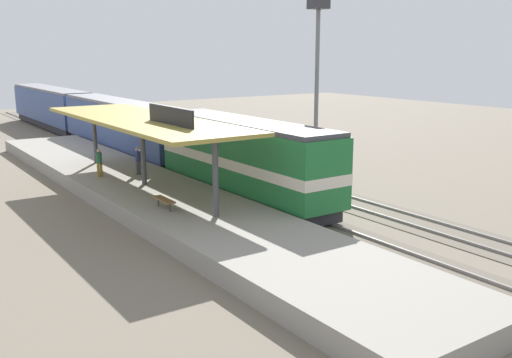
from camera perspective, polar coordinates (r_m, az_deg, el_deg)
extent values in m
plane|color=#706656|center=(37.03, -1.46, -0.57)|extent=(120.00, 120.00, 0.00)
cube|color=#5F5649|center=(36.01, -4.12, -0.94)|extent=(3.20, 110.00, 0.04)
cube|color=gray|center=(35.64, -5.12, -1.00)|extent=(0.10, 110.00, 0.16)
cube|color=gray|center=(36.35, -3.15, -0.70)|extent=(0.10, 110.00, 0.16)
cube|color=#5F5649|center=(38.47, 1.79, -0.04)|extent=(3.20, 110.00, 0.04)
cube|color=gray|center=(38.05, 0.92, -0.09)|extent=(0.10, 110.00, 0.16)
cube|color=gray|center=(38.88, 2.65, 0.17)|extent=(0.10, 110.00, 0.16)
cube|color=gray|center=(33.88, -10.85, -1.25)|extent=(6.00, 44.00, 0.90)
cylinder|color=#47474C|center=(26.41, -4.00, 0.07)|extent=(0.28, 0.28, 3.60)
cylinder|color=#47474C|center=(33.43, -11.01, 2.50)|extent=(0.28, 0.28, 3.60)
cylinder|color=#47474C|center=(40.81, -15.55, 4.05)|extent=(0.28, 0.28, 3.60)
cube|color=#A38E3D|center=(33.16, -11.15, 5.74)|extent=(5.20, 18.00, 0.20)
cube|color=black|center=(29.85, -8.40, 6.17)|extent=(0.12, 4.80, 0.90)
cylinder|color=#333338|center=(27.76, -8.43, -2.80)|extent=(0.07, 0.07, 0.42)
cylinder|color=#333338|center=(28.90, -9.57, -2.23)|extent=(0.07, 0.07, 0.42)
cube|color=brown|center=(28.27, -9.03, -2.02)|extent=(0.44, 1.70, 0.08)
cube|color=#28282D|center=(33.10, -1.17, -1.24)|extent=(2.60, 13.60, 0.70)
cube|color=#1E6B33|center=(32.67, -1.19, 2.34)|extent=(2.90, 14.40, 3.50)
cube|color=#424247|center=(32.39, -1.20, 5.60)|extent=(2.78, 14.11, 0.24)
cube|color=beige|center=(32.72, -1.19, 1.89)|extent=(2.93, 14.43, 0.56)
cube|color=#28282D|center=(48.86, -12.88, 2.92)|extent=(2.60, 19.20, 0.70)
cube|color=#384C84|center=(48.58, -13.00, 5.25)|extent=(2.90, 20.00, 3.30)
cube|color=slate|center=(48.40, -13.10, 7.33)|extent=(2.78, 19.60, 0.24)
cube|color=#28282D|center=(68.46, -19.42, 5.20)|extent=(2.60, 19.20, 0.70)
cube|color=#384C84|center=(68.26, -19.54, 6.86)|extent=(2.90, 20.00, 3.30)
cube|color=slate|center=(68.13, -19.65, 8.34)|extent=(2.78, 19.60, 0.24)
cube|color=#28282D|center=(42.27, -2.07, 1.77)|extent=(2.50, 11.20, 0.70)
cube|color=#6B6056|center=(41.99, -2.09, 3.99)|extent=(2.80, 12.00, 2.60)
cube|color=#554D45|center=(41.80, -2.11, 5.91)|extent=(2.69, 11.76, 0.24)
cylinder|color=slate|center=(39.36, 5.96, 8.25)|extent=(0.28, 0.28, 11.00)
cube|color=#333338|center=(39.37, 6.16, 16.77)|extent=(1.10, 1.10, 0.70)
cylinder|color=#4C4C51|center=(36.42, -11.61, 1.08)|extent=(0.16, 0.16, 0.84)
cylinder|color=#4C4C51|center=(36.49, -11.35, 1.11)|extent=(0.16, 0.16, 0.84)
cylinder|color=navy|center=(36.32, -11.53, 2.24)|extent=(0.34, 0.34, 0.64)
sphere|color=tan|center=(36.25, -11.56, 2.92)|extent=(0.23, 0.23, 0.23)
cylinder|color=olive|center=(36.31, -15.23, 0.86)|extent=(0.16, 0.16, 0.84)
cylinder|color=olive|center=(36.37, -14.96, 0.89)|extent=(0.16, 0.16, 0.84)
cylinder|color=#23603D|center=(36.20, -15.16, 2.02)|extent=(0.34, 0.34, 0.64)
sphere|color=tan|center=(36.13, -15.20, 2.70)|extent=(0.23, 0.23, 0.23)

